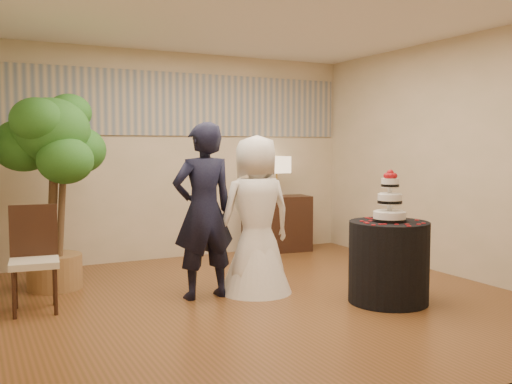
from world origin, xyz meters
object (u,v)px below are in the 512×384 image
ficus_tree (52,189)px  side_chair (34,260)px  console (277,224)px  cake_table (389,262)px  groom (203,211)px  table_lamp (277,176)px  wedding_cake (390,196)px  bride (256,214)px

ficus_tree → side_chair: (-0.28, -0.83, -0.59)m
ficus_tree → console: bearing=14.8°
cake_table → ficus_tree: 3.58m
cake_table → groom: bearing=147.9°
groom → table_lamp: 2.70m
wedding_cake → side_chair: wedding_cake is taller
groom → side_chair: bearing=-10.0°
wedding_cake → side_chair: 3.41m
groom → bride: 0.57m
cake_table → table_lamp: table_lamp is taller
cake_table → wedding_cake: size_ratio=1.58×
cake_table → bride: bearing=136.6°
ficus_tree → side_chair: 1.05m
bride → cake_table: 1.42m
console → ficus_tree: (-3.19, -0.84, 0.68)m
bride → console: bride is taller
wedding_cake → side_chair: size_ratio=0.52×
groom → table_lamp: bearing=-136.2°
groom → side_chair: size_ratio=1.80×
cake_table → console: console is taller
cake_table → wedding_cake: bearing=90.0°
cake_table → ficus_tree: ficus_tree is taller
groom → ficus_tree: 1.69m
wedding_cake → ficus_tree: ficus_tree is taller
wedding_cake → console: (0.33, 2.88, -0.65)m
groom → wedding_cake: size_ratio=3.49×
side_chair → table_lamp: bearing=31.7°
cake_table → side_chair: bearing=158.9°
table_lamp → ficus_tree: ficus_tree is taller
groom → side_chair: 1.65m
console → bride: bearing=-116.8°
side_chair → groom: bearing=-2.6°
side_chair → ficus_tree: bearing=77.4°
groom → wedding_cake: groom is taller
groom → cake_table: size_ratio=2.21×
bride → cake_table: bride is taller
bride → ficus_tree: size_ratio=0.76×
console → side_chair: bearing=-146.9°
cake_table → ficus_tree: (-2.86, 2.04, 0.68)m
wedding_cake → groom: bearing=147.9°
bride → cake_table: (0.99, -0.93, -0.42)m
wedding_cake → bride: bearing=136.6°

